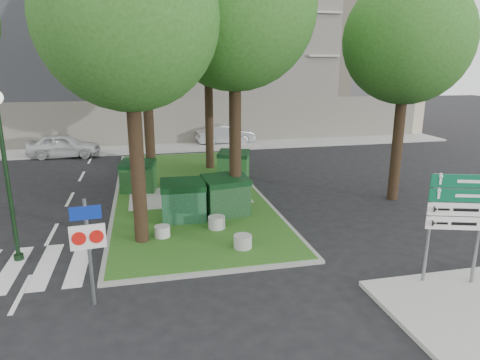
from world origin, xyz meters
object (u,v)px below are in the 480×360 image
object	(u,v)px
directional_sign	(456,212)
litter_bin	(230,162)
dumpster_a	(138,176)
bollard_mid	(217,222)
tree_median_mid	(146,30)
traffic_sign_pole	(88,238)
bollard_left	(162,231)
bollard_right	(243,241)
car_white	(64,146)
dumpster_b	(183,201)
car_silver	(225,134)
dumpster_c	(226,196)
dumpster_d	(234,165)
street_lamp	(4,157)
tree_street_right	(410,27)
tree_median_near_left	(130,0)
tree_median_far	(209,8)

from	to	relation	value
directional_sign	litter_bin	bearing A→B (deg)	120.18
dumpster_a	directional_sign	world-z (taller)	directional_sign
bollard_mid	tree_median_mid	bearing A→B (deg)	107.74
traffic_sign_pole	directional_sign	world-z (taller)	directional_sign
bollard_left	bollard_right	size ratio (longest dim) A/B	0.90
bollard_mid	car_white	distance (m)	15.89
dumpster_b	tree_median_mid	bearing A→B (deg)	102.85
litter_bin	car_silver	distance (m)	8.06
dumpster_b	bollard_right	world-z (taller)	dumpster_b
bollard_mid	directional_sign	distance (m)	7.45
traffic_sign_pole	dumpster_a	bearing A→B (deg)	77.53
dumpster_c	car_silver	xyz separation A→B (m)	(2.88, 15.18, -0.16)
dumpster_a	dumpster_b	distance (m)	4.40
dumpster_d	directional_sign	xyz separation A→B (m)	(3.24, -11.52, 1.25)
street_lamp	traffic_sign_pole	distance (m)	4.13
dumpster_c	litter_bin	distance (m)	7.42
tree_street_right	car_white	size ratio (longest dim) A/B	2.36
dumpster_b	dumpster_c	xyz separation A→B (m)	(1.60, 0.19, 0.02)
dumpster_c	bollard_mid	world-z (taller)	dumpster_c
dumpster_b	tree_median_near_left	bearing A→B (deg)	-129.81
dumpster_b	bollard_left	xyz separation A→B (m)	(-0.85, -1.45, -0.53)
tree_street_right	bollard_right	xyz separation A→B (m)	(-7.56, -3.82, -6.66)
bollard_left	litter_bin	distance (m)	9.75
tree_median_mid	car_silver	size ratio (longest dim) A/B	2.37
tree_street_right	litter_bin	size ratio (longest dim) A/B	14.91
dumpster_a	dumpster_b	size ratio (longest dim) A/B	1.04
dumpster_d	car_silver	bearing A→B (deg)	104.31
bollard_mid	litter_bin	world-z (taller)	litter_bin
traffic_sign_pole	tree_median_near_left	bearing A→B (deg)	64.59
tree_median_near_left	bollard_left	size ratio (longest dim) A/B	20.85
dumpster_b	litter_bin	size ratio (longest dim) A/B	2.43
dumpster_c	traffic_sign_pole	size ratio (longest dim) A/B	0.68
traffic_sign_pole	bollard_mid	bearing A→B (deg)	41.30
dumpster_b	bollard_left	size ratio (longest dim) A/B	3.25
tree_median_far	traffic_sign_pole	world-z (taller)	tree_median_far
dumpster_c	tree_median_near_left	bearing A→B (deg)	-159.53
car_silver	tree_street_right	bearing A→B (deg)	-167.58
tree_median_near_left	dumpster_c	bearing A→B (deg)	30.23
dumpster_d	bollard_mid	size ratio (longest dim) A/B	3.06
bollard_right	litter_bin	size ratio (longest dim) A/B	0.83
tree_street_right	car_silver	size ratio (longest dim) A/B	2.39
bollard_mid	directional_sign	world-z (taller)	directional_sign
tree_median_near_left	litter_bin	xyz separation A→B (m)	(4.61, 8.99, -6.86)
tree_street_right	litter_bin	world-z (taller)	tree_street_right
bollard_right	dumpster_d	bearing A→B (deg)	79.89
traffic_sign_pole	bollard_left	bearing A→B (deg)	57.53
dumpster_c	traffic_sign_pole	xyz separation A→B (m)	(-4.25, -5.25, 0.85)
car_white	dumpster_d	bearing A→B (deg)	-124.49
dumpster_d	street_lamp	bearing A→B (deg)	-114.68
bollard_left	litter_bin	world-z (taller)	litter_bin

